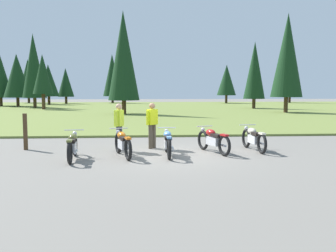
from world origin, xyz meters
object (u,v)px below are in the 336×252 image
object	(u,v)px
trail_marker_post	(25,132)
motorcycle_olive	(73,146)
motorcycle_cream	(254,138)
motorcycle_red	(213,140)
rider_near_row_end	(119,124)
motorcycle_orange	(123,143)
rider_checking_bike	(152,123)
motorcycle_sky_blue	(168,142)

from	to	relation	value
trail_marker_post	motorcycle_olive	bearing A→B (deg)	-45.03
motorcycle_cream	motorcycle_red	bearing A→B (deg)	-166.97
rider_near_row_end	motorcycle_orange	bearing A→B (deg)	-81.10
motorcycle_olive	motorcycle_red	xyz separation A→B (m)	(4.55, 0.96, 0.00)
rider_near_row_end	rider_checking_bike	bearing A→B (deg)	20.70
motorcycle_red	motorcycle_sky_blue	bearing A→B (deg)	-163.98
motorcycle_olive	trail_marker_post	bearing A→B (deg)	134.97
motorcycle_orange	motorcycle_red	xyz separation A→B (m)	(3.04, 0.54, 0.00)
motorcycle_olive	rider_checking_bike	world-z (taller)	rider_checking_bike
motorcycle_orange	motorcycle_sky_blue	bearing A→B (deg)	3.29
motorcycle_orange	trail_marker_post	xyz separation A→B (m)	(-3.55, 1.61, 0.22)
rider_checking_bike	motorcycle_cream	bearing A→B (deg)	-11.38
motorcycle_red	rider_near_row_end	bearing A→B (deg)	168.97
motorcycle_olive	motorcycle_orange	distance (m)	1.57
motorcycle_red	motorcycle_cream	size ratio (longest dim) A/B	0.96
motorcycle_red	rider_near_row_end	xyz separation A→B (m)	(-3.22, 0.63, 0.51)
motorcycle_olive	motorcycle_sky_blue	world-z (taller)	same
motorcycle_orange	trail_marker_post	world-z (taller)	trail_marker_post
motorcycle_orange	trail_marker_post	bearing A→B (deg)	155.56
rider_near_row_end	motorcycle_sky_blue	bearing A→B (deg)	-33.47
rider_checking_bike	motorcycle_orange	bearing A→B (deg)	-121.55
motorcycle_red	rider_checking_bike	size ratio (longest dim) A/B	1.20
motorcycle_cream	trail_marker_post	world-z (taller)	trail_marker_post
motorcycle_red	rider_checking_bike	distance (m)	2.37
motorcycle_sky_blue	motorcycle_red	world-z (taller)	same
motorcycle_sky_blue	motorcycle_red	distance (m)	1.65
motorcycle_sky_blue	motorcycle_red	xyz separation A→B (m)	(1.58, 0.45, 0.00)
motorcycle_cream	trail_marker_post	distance (m)	8.14
motorcycle_sky_blue	motorcycle_olive	bearing A→B (deg)	-170.29
motorcycle_orange	rider_checking_bike	bearing A→B (deg)	58.45
motorcycle_sky_blue	trail_marker_post	distance (m)	5.24
rider_near_row_end	motorcycle_red	bearing A→B (deg)	-11.03
motorcycle_olive	motorcycle_red	distance (m)	4.65
motorcycle_olive	trail_marker_post	distance (m)	2.89
motorcycle_orange	motorcycle_olive	bearing A→B (deg)	-164.34
motorcycle_olive	motorcycle_cream	bearing A→B (deg)	12.22
motorcycle_orange	motorcycle_red	bearing A→B (deg)	10.05
rider_near_row_end	trail_marker_post	world-z (taller)	rider_near_row_end
motorcycle_sky_blue	trail_marker_post	xyz separation A→B (m)	(-5.00, 1.53, 0.22)
motorcycle_olive	motorcycle_sky_blue	distance (m)	3.01
motorcycle_sky_blue	motorcycle_orange	bearing A→B (deg)	-176.71
motorcycle_red	motorcycle_orange	bearing A→B (deg)	-169.95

